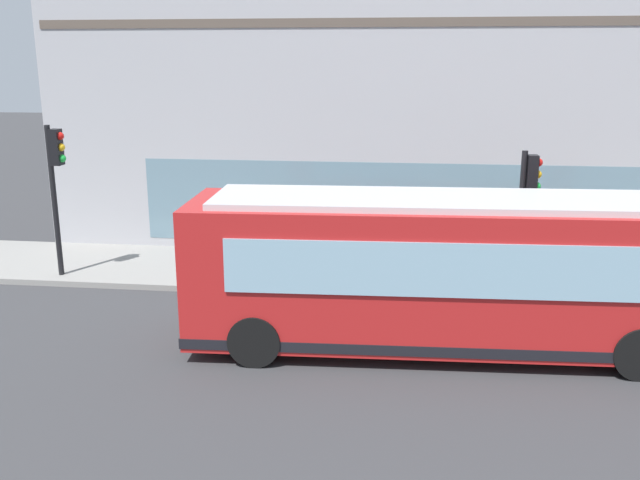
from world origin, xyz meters
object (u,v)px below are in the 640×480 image
at_px(traffic_light_near_corner, 527,195).
at_px(pedestrian_by_light_pole, 556,245).
at_px(city_bus_nearside, 444,273).
at_px(newspaper_vending_box, 373,249).
at_px(traffic_light_down_block, 56,172).
at_px(pedestrian_walking_along_curb, 245,233).
at_px(fire_hydrant, 441,250).
at_px(pedestrian_near_hydrant, 593,247).

bearing_deg(traffic_light_near_corner, pedestrian_by_light_pole, -52.79).
bearing_deg(traffic_light_near_corner, city_bus_nearside, 147.92).
height_order(city_bus_nearside, newspaper_vending_box, city_bus_nearside).
bearing_deg(traffic_light_near_corner, traffic_light_down_block, 90.48).
xyz_separation_m(city_bus_nearside, traffic_light_near_corner, (3.28, -2.06, 0.98)).
xyz_separation_m(city_bus_nearside, traffic_light_down_block, (3.19, 9.56, 1.31)).
relative_size(city_bus_nearside, pedestrian_walking_along_curb, 5.77).
height_order(city_bus_nearside, traffic_light_near_corner, traffic_light_near_corner).
bearing_deg(fire_hydrant, newspaper_vending_box, 101.98).
relative_size(traffic_light_near_corner, fire_hydrant, 4.62).
bearing_deg(newspaper_vending_box, pedestrian_near_hydrant, -102.27).
relative_size(fire_hydrant, pedestrian_by_light_pole, 0.43).
bearing_deg(newspaper_vending_box, city_bus_nearside, -162.42).
xyz_separation_m(pedestrian_walking_along_curb, pedestrian_near_hydrant, (-0.28, -8.79, -0.01)).
bearing_deg(traffic_light_near_corner, fire_hydrant, 39.83).
relative_size(fire_hydrant, newspaper_vending_box, 0.82).
relative_size(traffic_light_down_block, newspaper_vending_box, 4.32).
bearing_deg(pedestrian_walking_along_curb, pedestrian_near_hydrant, -91.81).
bearing_deg(pedestrian_near_hydrant, newspaper_vending_box, 77.73).
xyz_separation_m(traffic_light_near_corner, newspaper_vending_box, (1.78, 3.66, -1.93)).
bearing_deg(newspaper_vending_box, traffic_light_down_block, 103.28).
xyz_separation_m(fire_hydrant, newspaper_vending_box, (-0.39, 1.85, 0.09)).
bearing_deg(city_bus_nearside, newspaper_vending_box, 17.58).
height_order(traffic_light_near_corner, pedestrian_by_light_pole, traffic_light_near_corner).
bearing_deg(fire_hydrant, traffic_light_down_block, 103.04).
bearing_deg(traffic_light_near_corner, pedestrian_walking_along_curb, 82.88).
height_order(traffic_light_near_corner, fire_hydrant, traffic_light_near_corner).
height_order(traffic_light_down_block, pedestrian_walking_along_curb, traffic_light_down_block).
distance_m(city_bus_nearside, pedestrian_near_hydrant, 5.47).
relative_size(city_bus_nearside, traffic_light_near_corner, 2.96).
bearing_deg(traffic_light_near_corner, newspaper_vending_box, 64.08).
bearing_deg(city_bus_nearside, pedestrian_near_hydrant, -44.57).
distance_m(traffic_light_down_block, pedestrian_by_light_pole, 12.66).
relative_size(traffic_light_down_block, pedestrian_walking_along_curb, 2.21).
distance_m(fire_hydrant, newspaper_vending_box, 1.89).
distance_m(fire_hydrant, pedestrian_near_hydrant, 3.96).
bearing_deg(traffic_light_down_block, pedestrian_by_light_pole, -86.44).
xyz_separation_m(pedestrian_by_light_pole, newspaper_vending_box, (1.10, 4.56, -0.54)).
distance_m(traffic_light_near_corner, pedestrian_walking_along_curb, 7.21).
xyz_separation_m(pedestrian_near_hydrant, newspaper_vending_box, (1.18, 5.43, -0.55)).
bearing_deg(pedestrian_walking_along_curb, newspaper_vending_box, -74.97).
distance_m(city_bus_nearside, pedestrian_by_light_pole, 4.96).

